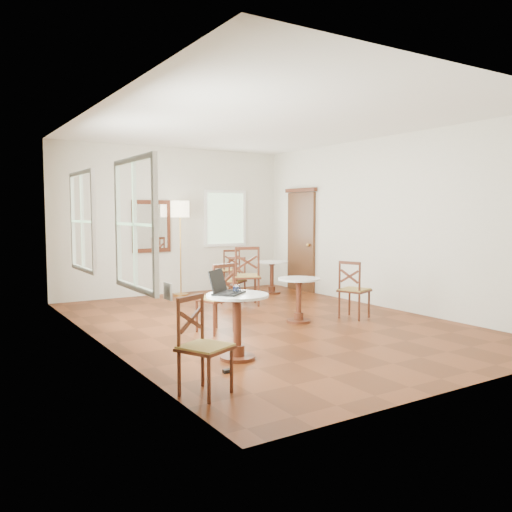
{
  "coord_description": "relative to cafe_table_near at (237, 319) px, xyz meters",
  "views": [
    {
      "loc": [
        -4.34,
        -6.6,
        1.67
      ],
      "look_at": [
        0.0,
        0.3,
        1.0
      ],
      "focal_mm": 36.88,
      "sensor_mm": 36.0,
      "label": 1
    }
  ],
  "objects": [
    {
      "name": "chair_mid_a",
      "position": [
        1.9,
        2.97,
        0.07
      ],
      "size": [
        0.65,
        0.65,
        1.07
      ],
      "rotation": [
        0.0,
        0.0,
        2.73
      ],
      "color": "#4D2313",
      "rests_on": "ground"
    },
    {
      "name": "chair_back_b",
      "position": [
        1.82,
        3.27,
        -0.04
      ],
      "size": [
        0.55,
        0.55,
        0.85
      ],
      "rotation": [
        0.0,
        0.0,
        -0.97
      ],
      "color": "#4D2313",
      "rests_on": "ground"
    },
    {
      "name": "cafe_table_mid",
      "position": [
        1.83,
        1.28,
        -0.05
      ],
      "size": [
        0.64,
        0.64,
        0.68
      ],
      "color": "#4D2313",
      "rests_on": "ground"
    },
    {
      "name": "floor_lamp",
      "position": [
        1.37,
        4.64,
        1.15
      ],
      "size": [
        0.37,
        0.37,
        1.91
      ],
      "color": "#BF8C3F",
      "rests_on": "ground"
    },
    {
      "name": "navy_mug",
      "position": [
        0.02,
        0.07,
        0.33
      ],
      "size": [
        0.1,
        0.07,
        0.08
      ],
      "color": "black",
      "rests_on": "cafe_table_near"
    },
    {
      "name": "mouse",
      "position": [
        -0.03,
        0.11,
        0.3
      ],
      "size": [
        0.11,
        0.08,
        0.04
      ],
      "primitive_type": "ellipsoid",
      "rotation": [
        0.0,
        0.0,
        0.29
      ],
      "color": "black",
      "rests_on": "cafe_table_near"
    },
    {
      "name": "cafe_table_back",
      "position": [
        3.08,
        3.88,
        -0.05
      ],
      "size": [
        0.63,
        0.63,
        0.67
      ],
      "color": "#4D2313",
      "rests_on": "ground"
    },
    {
      "name": "laptop",
      "position": [
        -0.11,
        0.1,
        0.35
      ],
      "size": [
        0.49,
        0.48,
        0.27
      ],
      "rotation": [
        0.0,
        0.0,
        0.68
      ],
      "color": "black",
      "rests_on": "cafe_table_near"
    },
    {
      "name": "cafe_table_near",
      "position": [
        0.0,
        0.0,
        0.0
      ],
      "size": [
        0.71,
        0.71,
        0.75
      ],
      "color": "#4D2313",
      "rests_on": "ground"
    },
    {
      "name": "chair_near_a",
      "position": [
        0.43,
        1.32,
        0.02
      ],
      "size": [
        0.54,
        0.54,
        0.98
      ],
      "rotation": [
        0.0,
        0.0,
        3.38
      ],
      "color": "#4D2313",
      "rests_on": "ground"
    },
    {
      "name": "water_glass",
      "position": [
        -0.0,
        -0.0,
        0.34
      ],
      "size": [
        0.06,
        0.06,
        0.11
      ],
      "primitive_type": "cylinder",
      "color": "white",
      "rests_on": "cafe_table_near"
    },
    {
      "name": "room_shell",
      "position": [
        1.32,
        1.77,
        1.42
      ],
      "size": [
        5.02,
        7.02,
        3.01
      ],
      "color": "beige",
      "rests_on": "ground"
    },
    {
      "name": "chair_near_b",
      "position": [
        -0.85,
        -0.84,
        -0.01
      ],
      "size": [
        0.56,
        0.56,
        0.91
      ],
      "rotation": [
        0.0,
        0.0,
        0.44
      ],
      "color": "#4D2313",
      "rests_on": "ground"
    },
    {
      "name": "ground",
      "position": [
        1.38,
        1.49,
        -0.47
      ],
      "size": [
        7.0,
        7.0,
        0.0
      ],
      "primitive_type": "plane",
      "color": "#5D280F",
      "rests_on": "ground"
    },
    {
      "name": "chair_back_a",
      "position": [
        2.53,
        4.69,
        -0.02
      ],
      "size": [
        0.49,
        0.49,
        0.89
      ],
      "rotation": [
        0.0,
        0.0,
        2.92
      ],
      "color": "#4D2313",
      "rests_on": "ground"
    },
    {
      "name": "power_adapter",
      "position": [
        -0.35,
        -0.39,
        -0.45
      ],
      "size": [
        0.09,
        0.06,
        0.04
      ],
      "primitive_type": "cube",
      "color": "black",
      "rests_on": "ground"
    },
    {
      "name": "chair_mid_b",
      "position": [
        2.73,
        1.05,
        -0.01
      ],
      "size": [
        0.54,
        0.54,
        0.92
      ],
      "rotation": [
        0.0,
        0.0,
        1.93
      ],
      "color": "#4D2313",
      "rests_on": "ground"
    }
  ]
}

